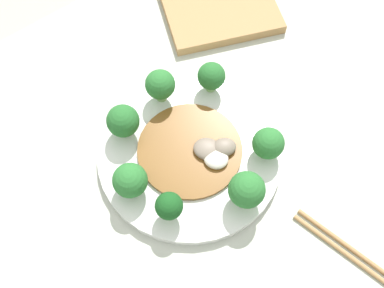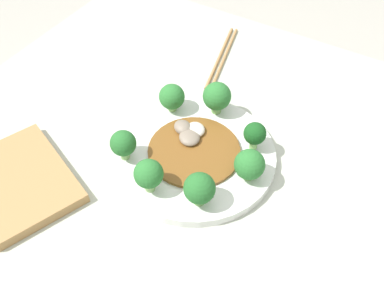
{
  "view_description": "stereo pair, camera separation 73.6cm",
  "coord_description": "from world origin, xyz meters",
  "px_view_note": "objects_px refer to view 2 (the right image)",
  "views": [
    {
      "loc": [
        -0.19,
        -0.22,
        1.45
      ],
      "look_at": [
        0.0,
        0.03,
        0.8
      ],
      "focal_mm": 42.0,
      "sensor_mm": 36.0,
      "label": 1
    },
    {
      "loc": [
        -0.28,
        0.51,
        1.41
      ],
      "look_at": [
        0.0,
        0.03,
        0.8
      ],
      "focal_mm": 42.0,
      "sensor_mm": 36.0,
      "label": 2
    }
  ],
  "objects_px": {
    "plate": "(192,154)",
    "broccoli_northeast": "(123,144)",
    "broccoli_northwest": "(199,189)",
    "broccoli_southeast": "(172,97)",
    "broccoli_west": "(250,165)",
    "cutting_board": "(19,181)",
    "broccoli_southwest": "(255,134)",
    "broccoli_north": "(149,174)",
    "stirfry_center": "(191,145)",
    "chopsticks": "(222,57)",
    "broccoli_south": "(217,97)"
  },
  "relations": [
    {
      "from": "cutting_board",
      "to": "broccoli_southeast",
      "type": "bearing_deg",
      "value": -115.78
    },
    {
      "from": "plate",
      "to": "broccoli_southeast",
      "type": "relative_size",
      "value": 5.1
    },
    {
      "from": "broccoli_northeast",
      "to": "broccoli_south",
      "type": "relative_size",
      "value": 0.9
    },
    {
      "from": "broccoli_southwest",
      "to": "broccoli_north",
      "type": "height_order",
      "value": "broccoli_north"
    },
    {
      "from": "broccoli_south",
      "to": "broccoli_north",
      "type": "xyz_separation_m",
      "value": [
        0.01,
        0.23,
        0.0
      ]
    },
    {
      "from": "broccoli_southwest",
      "to": "stirfry_center",
      "type": "distance_m",
      "value": 0.12
    },
    {
      "from": "broccoli_northeast",
      "to": "broccoli_north",
      "type": "xyz_separation_m",
      "value": [
        -0.08,
        0.04,
        0.0
      ]
    },
    {
      "from": "plate",
      "to": "broccoli_northwest",
      "type": "distance_m",
      "value": 0.12
    },
    {
      "from": "cutting_board",
      "to": "broccoli_northwest",
      "type": "bearing_deg",
      "value": -158.28
    },
    {
      "from": "broccoli_northwest",
      "to": "broccoli_south",
      "type": "height_order",
      "value": "broccoli_south"
    },
    {
      "from": "broccoli_north",
      "to": "chopsticks",
      "type": "distance_m",
      "value": 0.42
    },
    {
      "from": "broccoli_southwest",
      "to": "cutting_board",
      "type": "height_order",
      "value": "broccoli_southwest"
    },
    {
      "from": "broccoli_west",
      "to": "plate",
      "type": "bearing_deg",
      "value": -1.02
    },
    {
      "from": "broccoli_southeast",
      "to": "broccoli_northwest",
      "type": "bearing_deg",
      "value": 133.44
    },
    {
      "from": "broccoli_north",
      "to": "stirfry_center",
      "type": "height_order",
      "value": "broccoli_north"
    },
    {
      "from": "broccoli_south",
      "to": "broccoli_north",
      "type": "relative_size",
      "value": 1.03
    },
    {
      "from": "chopsticks",
      "to": "broccoli_south",
      "type": "bearing_deg",
      "value": 114.38
    },
    {
      "from": "cutting_board",
      "to": "broccoli_southwest",
      "type": "bearing_deg",
      "value": -139.38
    },
    {
      "from": "stirfry_center",
      "to": "broccoli_northeast",
      "type": "bearing_deg",
      "value": 42.39
    },
    {
      "from": "broccoli_southeast",
      "to": "plate",
      "type": "bearing_deg",
      "value": 139.93
    },
    {
      "from": "broccoli_southeast",
      "to": "cutting_board",
      "type": "bearing_deg",
      "value": 64.22
    },
    {
      "from": "broccoli_southeast",
      "to": "stirfry_center",
      "type": "distance_m",
      "value": 0.11
    },
    {
      "from": "broccoli_west",
      "to": "cutting_board",
      "type": "bearing_deg",
      "value": 31.11
    },
    {
      "from": "chopsticks",
      "to": "broccoli_north",
      "type": "bearing_deg",
      "value": 100.56
    },
    {
      "from": "broccoli_southeast",
      "to": "broccoli_north",
      "type": "xyz_separation_m",
      "value": [
        -0.07,
        0.19,
        0.01
      ]
    },
    {
      "from": "chopsticks",
      "to": "cutting_board",
      "type": "relative_size",
      "value": 0.91
    },
    {
      "from": "plate",
      "to": "broccoli_northeast",
      "type": "relative_size",
      "value": 4.92
    },
    {
      "from": "plate",
      "to": "stirfry_center",
      "type": "xyz_separation_m",
      "value": [
        0.01,
        -0.01,
        0.01
      ]
    },
    {
      "from": "broccoli_southwest",
      "to": "stirfry_center",
      "type": "height_order",
      "value": "broccoli_southwest"
    },
    {
      "from": "broccoli_west",
      "to": "chopsticks",
      "type": "bearing_deg",
      "value": -54.99
    },
    {
      "from": "broccoli_southeast",
      "to": "broccoli_north",
      "type": "bearing_deg",
      "value": 111.33
    },
    {
      "from": "broccoli_west",
      "to": "broccoli_north",
      "type": "distance_m",
      "value": 0.17
    },
    {
      "from": "plate",
      "to": "chopsticks",
      "type": "relative_size",
      "value": 1.29
    },
    {
      "from": "plate",
      "to": "broccoli_north",
      "type": "height_order",
      "value": "broccoli_north"
    },
    {
      "from": "broccoli_southeast",
      "to": "broccoli_northeast",
      "type": "bearing_deg",
      "value": 87.65
    },
    {
      "from": "broccoli_southeast",
      "to": "broccoli_northwest",
      "type": "relative_size",
      "value": 0.91
    },
    {
      "from": "broccoli_west",
      "to": "broccoli_north",
      "type": "bearing_deg",
      "value": 39.13
    },
    {
      "from": "stirfry_center",
      "to": "cutting_board",
      "type": "distance_m",
      "value": 0.32
    },
    {
      "from": "plate",
      "to": "broccoli_northeast",
      "type": "bearing_deg",
      "value": 37.31
    },
    {
      "from": "broccoli_south",
      "to": "cutting_board",
      "type": "bearing_deg",
      "value": 56.36
    },
    {
      "from": "broccoli_northeast",
      "to": "broccoli_south",
      "type": "height_order",
      "value": "broccoli_south"
    },
    {
      "from": "stirfry_center",
      "to": "broccoli_southwest",
      "type": "bearing_deg",
      "value": -149.78
    },
    {
      "from": "plate",
      "to": "broccoli_west",
      "type": "xyz_separation_m",
      "value": [
        -0.12,
        0.0,
        0.04
      ]
    },
    {
      "from": "cutting_board",
      "to": "broccoli_northeast",
      "type": "bearing_deg",
      "value": -134.24
    },
    {
      "from": "broccoli_west",
      "to": "chopsticks",
      "type": "distance_m",
      "value": 0.37
    },
    {
      "from": "broccoli_northeast",
      "to": "broccoli_west",
      "type": "distance_m",
      "value": 0.23
    },
    {
      "from": "broccoli_northwest",
      "to": "plate",
      "type": "bearing_deg",
      "value": -53.35
    },
    {
      "from": "stirfry_center",
      "to": "broccoli_north",
      "type": "bearing_deg",
      "value": 84.56
    },
    {
      "from": "broccoli_southwest",
      "to": "broccoli_west",
      "type": "relative_size",
      "value": 0.94
    },
    {
      "from": "chopsticks",
      "to": "broccoli_southeast",
      "type": "bearing_deg",
      "value": 90.72
    }
  ]
}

